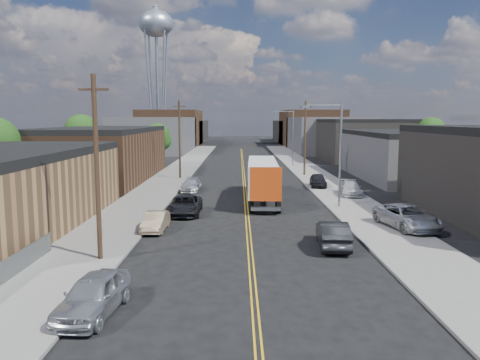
{
  "coord_description": "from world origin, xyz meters",
  "views": [
    {
      "loc": [
        -0.66,
        -14.68,
        7.7
      ],
      "look_at": [
        -0.56,
        24.78,
        2.5
      ],
      "focal_mm": 35.0,
      "sensor_mm": 36.0,
      "label": 1
    }
  ],
  "objects_px": {
    "water_tower": "(156,29)",
    "semi_truck": "(261,177)",
    "car_left_d": "(191,185)",
    "car_right_lot_b": "(350,188)",
    "car_left_c": "(185,205)",
    "car_right_oncoming": "(333,234)",
    "car_right_lot_a": "(407,217)",
    "car_right_lot_c": "(318,180)",
    "car_left_a": "(93,295)",
    "car_left_b": "(156,221)"
  },
  "relations": [
    {
      "from": "water_tower",
      "to": "car_right_oncoming",
      "type": "relative_size",
      "value": 7.6
    },
    {
      "from": "car_left_d",
      "to": "car_right_lot_a",
      "type": "relative_size",
      "value": 0.79
    },
    {
      "from": "car_left_a",
      "to": "car_right_lot_c",
      "type": "bearing_deg",
      "value": 73.4
    },
    {
      "from": "car_left_c",
      "to": "car_right_lot_b",
      "type": "height_order",
      "value": "car_left_c"
    },
    {
      "from": "semi_truck",
      "to": "car_right_lot_b",
      "type": "bearing_deg",
      "value": 13.29
    },
    {
      "from": "car_right_lot_a",
      "to": "car_right_lot_b",
      "type": "relative_size",
      "value": 1.24
    },
    {
      "from": "car_left_a",
      "to": "car_right_oncoming",
      "type": "bearing_deg",
      "value": 47.05
    },
    {
      "from": "car_right_lot_b",
      "to": "car_right_lot_c",
      "type": "xyz_separation_m",
      "value": [
        -2.24,
        5.83,
        0.05
      ]
    },
    {
      "from": "car_left_d",
      "to": "car_right_lot_a",
      "type": "distance_m",
      "value": 24.31
    },
    {
      "from": "car_right_oncoming",
      "to": "car_right_lot_c",
      "type": "xyz_separation_m",
      "value": [
        3.2,
        24.31,
        0.08
      ]
    },
    {
      "from": "semi_truck",
      "to": "car_left_c",
      "type": "xyz_separation_m",
      "value": [
        -6.5,
        -6.91,
        -1.46
      ]
    },
    {
      "from": "water_tower",
      "to": "car_left_c",
      "type": "distance_m",
      "value": 94.06
    },
    {
      "from": "car_left_d",
      "to": "car_right_oncoming",
      "type": "relative_size",
      "value": 0.94
    },
    {
      "from": "car_left_a",
      "to": "car_right_lot_b",
      "type": "distance_m",
      "value": 32.84
    },
    {
      "from": "car_left_c",
      "to": "car_right_lot_b",
      "type": "relative_size",
      "value": 1.16
    },
    {
      "from": "water_tower",
      "to": "car_left_d",
      "type": "distance_m",
      "value": 82.71
    },
    {
      "from": "car_left_a",
      "to": "car_left_d",
      "type": "relative_size",
      "value": 1.03
    },
    {
      "from": "semi_truck",
      "to": "car_left_d",
      "type": "xyz_separation_m",
      "value": [
        -7.25,
        5.28,
        -1.55
      ]
    },
    {
      "from": "car_left_b",
      "to": "car_left_d",
      "type": "bearing_deg",
      "value": 89.31
    },
    {
      "from": "car_left_c",
      "to": "car_right_lot_b",
      "type": "xyz_separation_m",
      "value": [
        15.44,
        8.73,
        0.07
      ]
    },
    {
      "from": "water_tower",
      "to": "semi_truck",
      "type": "relative_size",
      "value": 2.48
    },
    {
      "from": "car_left_a",
      "to": "car_left_b",
      "type": "relative_size",
      "value": 1.18
    },
    {
      "from": "car_right_oncoming",
      "to": "car_left_c",
      "type": "bearing_deg",
      "value": -39.54
    },
    {
      "from": "semi_truck",
      "to": "car_left_a",
      "type": "relative_size",
      "value": 3.18
    },
    {
      "from": "water_tower",
      "to": "semi_truck",
      "type": "xyz_separation_m",
      "value": [
        23.5,
        -80.63,
        -28.44
      ]
    },
    {
      "from": "car_right_lot_b",
      "to": "car_right_oncoming",
      "type": "bearing_deg",
      "value": -100.39
    },
    {
      "from": "semi_truck",
      "to": "car_right_lot_c",
      "type": "bearing_deg",
      "value": 50.58
    },
    {
      "from": "car_left_b",
      "to": "car_left_d",
      "type": "relative_size",
      "value": 0.87
    },
    {
      "from": "car_left_d",
      "to": "car_right_lot_a",
      "type": "height_order",
      "value": "car_right_lot_a"
    },
    {
      "from": "car_left_d",
      "to": "car_right_lot_b",
      "type": "height_order",
      "value": "car_right_lot_b"
    },
    {
      "from": "car_left_c",
      "to": "car_right_oncoming",
      "type": "bearing_deg",
      "value": -44.62
    },
    {
      "from": "water_tower",
      "to": "car_right_lot_c",
      "type": "height_order",
      "value": "water_tower"
    },
    {
      "from": "car_right_oncoming",
      "to": "car_right_lot_a",
      "type": "xyz_separation_m",
      "value": [
        6.0,
        4.33,
        0.15
      ]
    },
    {
      "from": "car_right_oncoming",
      "to": "car_left_b",
      "type": "bearing_deg",
      "value": -15.41
    },
    {
      "from": "car_left_d",
      "to": "car_right_lot_c",
      "type": "bearing_deg",
      "value": 12.71
    },
    {
      "from": "car_left_b",
      "to": "car_right_oncoming",
      "type": "relative_size",
      "value": 0.82
    },
    {
      "from": "water_tower",
      "to": "semi_truck",
      "type": "distance_m",
      "value": 88.67
    },
    {
      "from": "car_left_c",
      "to": "car_right_oncoming",
      "type": "distance_m",
      "value": 13.97
    },
    {
      "from": "car_left_b",
      "to": "car_left_c",
      "type": "distance_m",
      "value": 5.74
    },
    {
      "from": "car_left_c",
      "to": "car_right_oncoming",
      "type": "height_order",
      "value": "car_right_oncoming"
    },
    {
      "from": "water_tower",
      "to": "car_right_lot_c",
      "type": "bearing_deg",
      "value": -67.52
    },
    {
      "from": "car_right_lot_a",
      "to": "car_right_lot_c",
      "type": "xyz_separation_m",
      "value": [
        -2.8,
        19.98,
        -0.07
      ]
    },
    {
      "from": "car_left_c",
      "to": "car_left_d",
      "type": "xyz_separation_m",
      "value": [
        -0.75,
        12.2,
        -0.09
      ]
    },
    {
      "from": "semi_truck",
      "to": "car_left_b",
      "type": "xyz_separation_m",
      "value": [
        -7.9,
        -12.48,
        -1.56
      ]
    },
    {
      "from": "car_left_a",
      "to": "car_left_d",
      "type": "bearing_deg",
      "value": 95.45
    },
    {
      "from": "car_right_lot_b",
      "to": "car_right_lot_c",
      "type": "height_order",
      "value": "car_right_lot_c"
    },
    {
      "from": "car_left_b",
      "to": "car_right_oncoming",
      "type": "xyz_separation_m",
      "value": [
        11.4,
        -4.18,
        0.15
      ]
    },
    {
      "from": "car_left_b",
      "to": "semi_truck",
      "type": "bearing_deg",
      "value": 59.09
    },
    {
      "from": "semi_truck",
      "to": "car_left_a",
      "type": "distance_m",
      "value": 27.57
    },
    {
      "from": "car_left_a",
      "to": "car_left_d",
      "type": "xyz_separation_m",
      "value": [
        0.65,
        31.66,
        -0.14
      ]
    }
  ]
}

